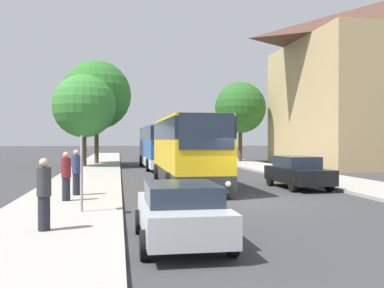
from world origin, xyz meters
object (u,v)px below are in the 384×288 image
at_px(parked_car_left_curb, 181,212).
at_px(tree_left_near, 84,106).
at_px(parked_car_right_near, 298,172).
at_px(bus_stop_sign, 82,164).
at_px(tree_left_far, 96,95).
at_px(pedestrian_waiting_near, 66,176).
at_px(pedestrian_waiting_far, 44,194).
at_px(tree_right_near, 240,108).
at_px(pedestrian_walking_back, 76,172).
at_px(bus_middle, 160,146).
at_px(bus_front, 187,151).

xyz_separation_m(parked_car_left_curb, tree_left_near, (-4.34, 28.93, 4.53)).
height_order(parked_car_right_near, bus_stop_sign, bus_stop_sign).
relative_size(parked_car_left_curb, parked_car_right_near, 0.90).
xyz_separation_m(parked_car_left_curb, tree_left_far, (-3.51, 33.39, 5.90)).
relative_size(pedestrian_waiting_near, pedestrian_waiting_far, 1.00).
bearing_deg(tree_right_near, bus_stop_sign, -113.96).
distance_m(pedestrian_waiting_near, tree_left_near, 22.40).
height_order(bus_stop_sign, pedestrian_walking_back, bus_stop_sign).
bearing_deg(pedestrian_walking_back, bus_stop_sign, 134.91).
xyz_separation_m(parked_car_left_curb, pedestrian_waiting_near, (-3.37, 6.96, 0.32)).
distance_m(parked_car_left_curb, pedestrian_walking_back, 9.20).
distance_m(bus_middle, bus_stop_sign, 23.38).
height_order(tree_left_far, tree_right_near, tree_left_far).
bearing_deg(pedestrian_waiting_far, parked_car_left_curb, -177.45).
bearing_deg(pedestrian_waiting_far, tree_left_far, -64.22).
distance_m(bus_middle, parked_car_left_curb, 27.28).
bearing_deg(parked_car_right_near, pedestrian_waiting_near, 17.88).
height_order(pedestrian_waiting_far, tree_right_near, tree_right_near).
distance_m(pedestrian_waiting_far, tree_left_near, 27.89).
relative_size(bus_stop_sign, pedestrian_waiting_far, 1.33).
distance_m(bus_front, bus_middle, 14.88).
xyz_separation_m(bus_front, pedestrian_waiting_far, (-5.29, -10.92, -0.79)).
xyz_separation_m(parked_car_right_near, tree_right_near, (3.79, 24.42, 4.94)).
xyz_separation_m(bus_stop_sign, pedestrian_walking_back, (-0.56, 4.37, -0.56)).
bearing_deg(pedestrian_walking_back, tree_left_far, -51.60).
bearing_deg(pedestrian_waiting_near, tree_right_near, 170.12).
height_order(pedestrian_waiting_near, pedestrian_walking_back, pedestrian_walking_back).
height_order(pedestrian_waiting_near, tree_left_near, tree_left_near).
relative_size(pedestrian_waiting_near, tree_left_near, 0.23).
height_order(pedestrian_waiting_far, tree_left_far, tree_left_far).
xyz_separation_m(tree_left_far, tree_right_near, (14.70, 1.88, -0.89)).
height_order(parked_car_left_curb, tree_right_near, tree_right_near).
xyz_separation_m(bus_middle, tree_left_far, (-5.51, 6.20, 4.80)).
bearing_deg(parked_car_left_curb, pedestrian_waiting_near, 116.00).
bearing_deg(parked_car_left_curb, bus_front, 80.90).
xyz_separation_m(pedestrian_waiting_far, tree_left_near, (-1.05, 27.55, 4.21)).
bearing_deg(tree_right_near, parked_car_left_curb, -107.60).
bearing_deg(tree_left_far, pedestrian_walking_back, -89.17).
height_order(tree_left_near, tree_right_near, tree_right_near).
height_order(parked_car_right_near, pedestrian_walking_back, pedestrian_walking_back).
xyz_separation_m(bus_middle, tree_left_near, (-6.34, 1.75, 3.43)).
xyz_separation_m(parked_car_right_near, tree_left_far, (-10.91, 22.54, 5.84)).
height_order(parked_car_left_curb, bus_stop_sign, bus_stop_sign).
distance_m(bus_middle, parked_car_right_near, 17.24).
bearing_deg(tree_left_far, bus_front, -75.33).
height_order(bus_middle, tree_left_far, tree_left_far).
xyz_separation_m(pedestrian_waiting_near, tree_left_near, (-0.97, 21.98, 4.21)).
distance_m(bus_middle, tree_left_near, 7.42).
bearing_deg(tree_left_near, tree_left_far, 79.44).
bearing_deg(pedestrian_waiting_near, tree_left_far, -162.35).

